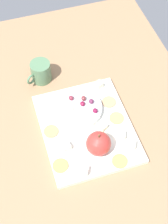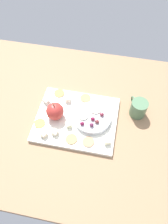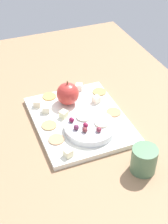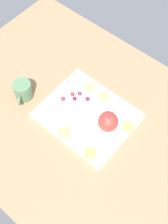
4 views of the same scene
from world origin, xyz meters
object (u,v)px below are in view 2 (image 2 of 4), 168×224
cheese_cube_1 (68,99)px  apple_slice_1 (83,116)px  cracker_1 (59,93)px  grape_3 (92,125)px  cheese_cube_2 (46,101)px  cracker_2 (85,98)px  serving_dish (92,118)px  cheese_cube_0 (55,132)px  grape_4 (93,119)px  grape_2 (97,122)px  cheese_cube_5 (69,125)px  cracker_4 (71,139)px  cheese_cube_4 (107,142)px  cracker_0 (40,123)px  grape_0 (82,124)px  cheese_cube_3 (44,134)px  apple_slice_0 (96,110)px  cracker_3 (88,142)px  cup (138,108)px  platter (77,119)px  grape_1 (102,114)px  apple_whole (55,111)px

cheese_cube_1 → apple_slice_1: apple_slice_1 is taller
cracker_1 → grape_3: (18.26, -15.76, 2.86)cm
cheese_cube_2 → cracker_2: (17.01, 5.83, -0.97)cm
serving_dish → grape_3: bearing=-85.3°
cheese_cube_0 → grape_3: size_ratio=1.30×
grape_4 → grape_2: bearing=-27.1°
cheese_cube_5 → cracker_4: size_ratio=0.48×
cheese_cube_4 → cracker_0: (-29.73, 3.43, -0.97)cm
grape_4 → cheese_cube_0: bearing=-149.5°
cracker_1 → grape_0: bearing=-47.9°
serving_dish → apple_slice_1: (-3.98, -0.59, 1.41)cm
grape_2 → cheese_cube_3: bearing=-156.0°
grape_3 → apple_slice_0: bearing=87.1°
cheese_cube_2 → cracker_1: bearing=54.9°
cracker_2 → cracker_4: 22.06cm
cracker_1 → cracker_4: size_ratio=1.00×
cheese_cube_0 → grape_4: 16.73cm
cheese_cube_4 → cracker_1: size_ratio=0.48×
cheese_cube_4 → cracker_0: cheese_cube_4 is taller
cracker_3 → cracker_1: bearing=129.3°
serving_dish → cup: 20.76cm
platter → cracker_1: (-11.01, 11.86, 1.04)cm
grape_1 → apple_slice_1: bearing=-166.1°
grape_4 → apple_slice_0: size_ratio=0.40×
apple_slice_1 → cracker_3: bearing=-67.9°
cheese_cube_1 → apple_slice_0: bearing=-16.7°
platter → apple_whole: bearing=-175.2°
grape_1 → apple_slice_1: 8.03cm
apple_slice_0 → cracker_4: bearing=-116.9°
platter → grape_3: size_ratio=19.46×
cheese_cube_0 → apple_whole: bearing=103.9°
cracker_4 → cheese_cube_4: bearing=4.9°
cheese_cube_5 → cracker_0: 12.70cm
grape_2 → grape_3: (-2.00, -2.03, 0.05)cm
cheese_cube_2 → apple_slice_0: size_ratio=0.52×
serving_dish → cheese_cube_5: bearing=-149.4°
cracker_3 → cup: (18.70, 19.41, 2.03)cm
cheese_cube_3 → apple_whole: bearing=78.0°
cheese_cube_3 → cup: bearing=28.4°
cheese_cube_4 → grape_4: grape_4 is taller
cheese_cube_5 → grape_3: 9.86cm
platter → cheese_cube_0: size_ratio=15.02×
grape_4 → apple_slice_1: (-4.35, 1.06, -0.43)cm
cheese_cube_5 → grape_2: 12.11cm
cracker_4 → apple_slice_0: size_ratio=1.09×
apple_whole → grape_3: (16.45, -3.13, -0.81)cm
cheese_cube_3 → grape_4: (18.63, 10.23, 1.79)cm
cheese_cube_5 → cracker_2: 16.72cm
cheese_cube_2 → apple_slice_1: bearing=-16.7°
cheese_cube_0 → grape_3: (14.34, 5.40, 1.89)cm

